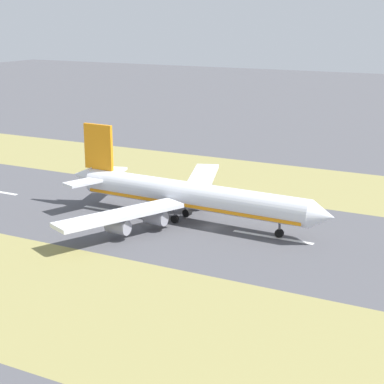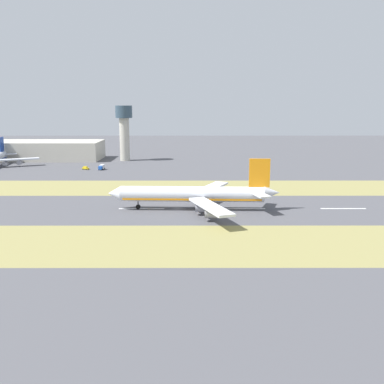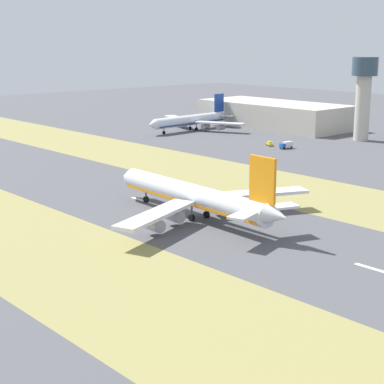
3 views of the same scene
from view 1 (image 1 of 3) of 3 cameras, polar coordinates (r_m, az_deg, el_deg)
name	(u,v)px [view 1 (image 1 of 3)]	position (r m, az deg, el deg)	size (l,w,h in m)	color
ground_plane	(211,227)	(142.40, 1.73, -3.13)	(800.00, 800.00, 0.00)	#4C4C51
grass_median_west	(281,182)	(182.30, 7.94, 0.92)	(40.00, 600.00, 0.01)	olive
grass_median_east	(90,306)	(106.65, -9.08, -9.97)	(40.00, 600.00, 0.01)	olive
centreline_dash_mid	(115,211)	(154.72, -6.82, -1.70)	(1.20, 18.00, 0.01)	silver
centreline_dash_far	(272,237)	(137.09, 7.17, -4.00)	(1.20, 18.00, 0.01)	silver
airplane_main_jet	(185,195)	(145.14, -0.65, -0.27)	(64.09, 67.16, 20.20)	silver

